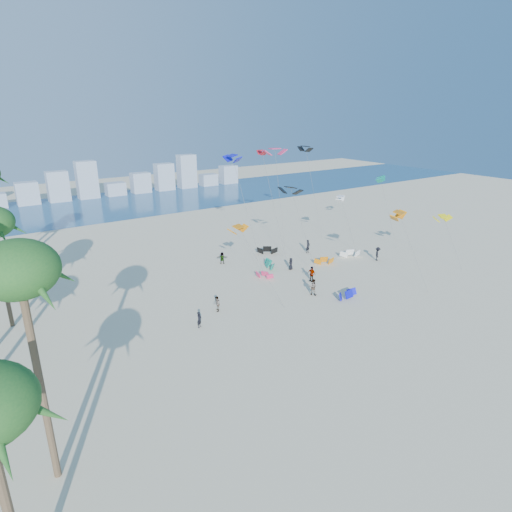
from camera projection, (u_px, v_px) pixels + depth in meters
ground at (340, 375)px, 32.65m from camera, size 220.00×220.00×0.00m
ocean at (94, 207)px, 88.95m from camera, size 220.00×220.00×0.00m
kitesurfer_near at (199, 320)px, 39.51m from camera, size 0.69×0.64×1.57m
kitesurfer_mid at (313, 287)px, 46.42m from camera, size 1.09×1.14×1.85m
kitesurfers_far at (300, 264)px, 53.63m from camera, size 26.52×12.99×1.90m
grounded_kites at (305, 264)px, 54.75m from camera, size 16.87×19.52×0.94m
flying_kites at (315, 176)px, 55.01m from camera, size 31.61×27.67×14.84m
distant_skyline at (75, 186)px, 95.13m from camera, size 85.00×3.00×8.40m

